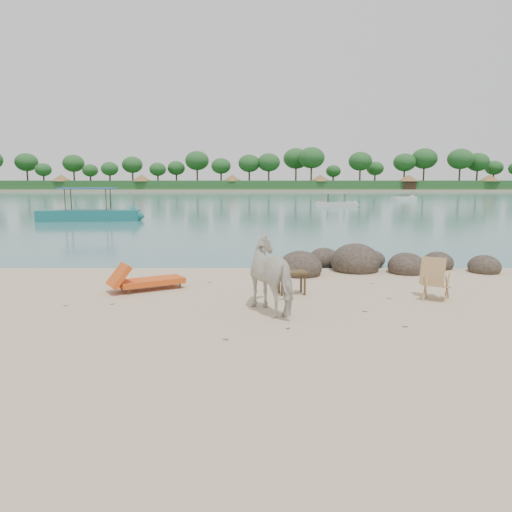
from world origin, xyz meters
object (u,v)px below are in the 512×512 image
at_px(lounge_chair, 151,279).
at_px(cow, 276,275).
at_px(boulders, 366,265).
at_px(side_table, 292,284).
at_px(boat_near, 88,193).
at_px(deck_chair, 437,281).

bearing_deg(lounge_chair, cow, -65.59).
height_order(boulders, cow, cow).
relative_size(side_table, boat_near, 0.09).
height_order(boulders, deck_chair, deck_chair).
distance_m(boulders, boat_near, 25.28).
relative_size(cow, side_table, 2.69).
distance_m(side_table, lounge_chair, 3.44).
height_order(deck_chair, boat_near, boat_near).
relative_size(cow, lounge_chair, 0.92).
bearing_deg(deck_chair, cow, -133.26).
xyz_separation_m(cow, deck_chair, (3.62, 0.98, -0.30)).
relative_size(lounge_chair, boat_near, 0.26).
relative_size(boulders, boat_near, 0.84).
bearing_deg(boulders, boat_near, 126.56).
bearing_deg(boat_near, side_table, -66.90).
bearing_deg(cow, side_table, -134.30).
distance_m(boulders, lounge_chair, 6.42).
relative_size(deck_chair, boat_near, 0.12).
relative_size(side_table, deck_chair, 0.73).
bearing_deg(deck_chair, boulders, 132.88).
distance_m(lounge_chair, deck_chair, 6.67).
bearing_deg(side_table, deck_chair, -19.80).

